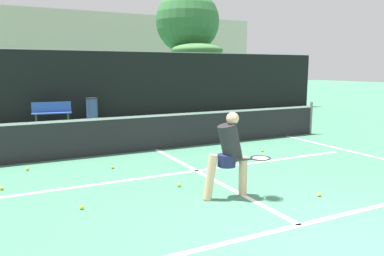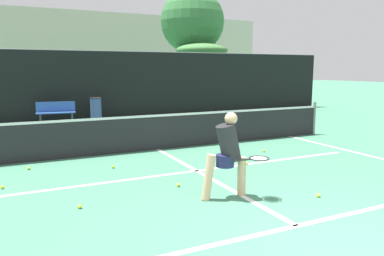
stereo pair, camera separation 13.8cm
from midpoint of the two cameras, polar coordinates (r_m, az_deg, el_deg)
ground_plane at (r=5.06m, az=21.84°, el=-16.92°), size 100.00×100.00×0.00m
court_baseline_near at (r=5.57m, az=15.41°, el=-14.07°), size 11.00×0.10×0.01m
court_service_line at (r=8.03m, az=0.20°, el=-6.52°), size 8.25×0.10×0.01m
court_center_mark at (r=7.70m, az=1.51°, el=-7.21°), size 0.10×5.50×0.01m
court_sideline_right at (r=10.54m, az=23.72°, el=-3.52°), size 0.10×6.50×0.01m
net at (r=10.04m, az=-5.91°, el=-0.44°), size 11.09×0.09×1.07m
fence_back at (r=16.70m, az=-14.64°, el=6.35°), size 24.00×0.06×2.92m
player_practicing at (r=6.28m, az=5.10°, el=-3.66°), size 1.10×0.62×1.46m
tennis_ball_scattered_0 at (r=8.39m, az=-12.47°, el=-5.85°), size 0.07×0.07×0.07m
tennis_ball_scattered_1 at (r=6.98m, az=-2.55°, el=-8.68°), size 0.07×0.07×0.07m
tennis_ball_scattered_2 at (r=8.61m, az=7.78°, el=-5.32°), size 0.07×0.07×0.07m
tennis_ball_scattered_3 at (r=8.82m, az=-24.22°, el=-5.71°), size 0.07×0.07×0.07m
tennis_ball_scattered_4 at (r=9.97m, az=10.28°, el=-3.40°), size 0.07×0.07×0.07m
tennis_ball_scattered_5 at (r=7.65m, az=-27.50°, el=-8.14°), size 0.07×0.07×0.07m
tennis_ball_scattered_6 at (r=6.81m, az=18.26°, el=-9.61°), size 0.07×0.07×0.07m
tennis_ball_scattered_7 at (r=6.18m, az=-17.11°, el=-11.47°), size 0.07×0.07×0.07m
courtside_bench at (r=15.66m, az=-20.82°, el=2.25°), size 1.50×0.55×0.86m
trash_bin at (r=16.03m, az=-15.23°, el=2.75°), size 0.48×0.48×0.97m
parked_car at (r=20.90m, az=-7.02°, el=4.67°), size 1.64×4.45×1.38m
tree_mid at (r=24.86m, az=-0.86°, el=15.90°), size 4.08×4.08×7.17m
tree_east at (r=23.51m, az=0.61°, el=11.64°), size 3.20×3.20×3.71m
building_far at (r=32.45m, az=-20.81°, el=10.56°), size 36.00×2.40×6.68m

